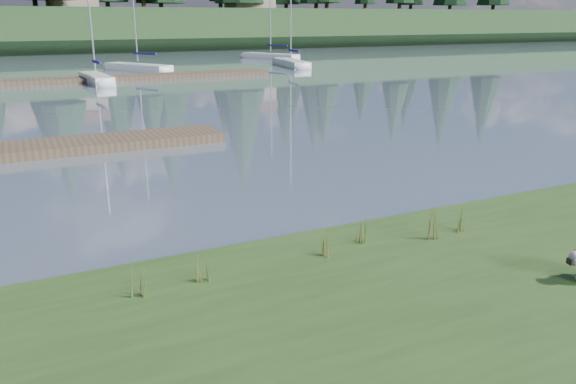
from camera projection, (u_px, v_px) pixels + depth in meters
ground at (52, 83)px, 36.57m from camera, size 200.00×200.00×0.00m
ridge at (24, 30)px, 72.72m from camera, size 200.00×20.00×5.00m
dock_far at (84, 80)px, 37.36m from camera, size 26.00×2.20×0.30m
sailboat_bg_2 at (94, 77)px, 37.05m from camera, size 1.63×6.09×9.26m
sailboat_bg_3 at (133, 67)px, 45.08m from camera, size 4.84×7.11×10.87m
sailboat_bg_4 at (288, 62)px, 49.58m from camera, size 2.41×7.45×10.87m
sailboat_bg_5 at (266, 56)px, 58.05m from camera, size 4.55×7.18×10.53m
weed_0 at (203, 267)px, 8.31m from camera, size 0.17×0.14×0.56m
weed_1 at (323, 243)px, 9.17m from camera, size 0.17×0.14×0.57m
weed_2 at (436, 224)px, 9.84m from camera, size 0.17×0.14×0.71m
weed_3 at (137, 280)px, 7.84m from camera, size 0.17×0.14×0.61m
weed_4 at (364, 230)px, 9.79m from camera, size 0.17×0.14×0.53m
weed_5 at (461, 220)px, 10.30m from camera, size 0.17×0.14×0.51m
mud_lip at (196, 269)px, 9.43m from camera, size 60.00×0.50×0.14m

